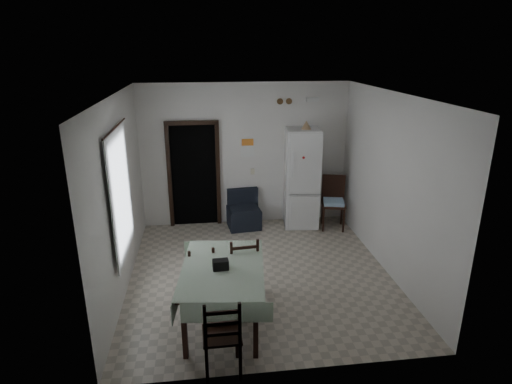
{
  "coord_description": "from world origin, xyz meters",
  "views": [
    {
      "loc": [
        -0.85,
        -6.18,
        3.56
      ],
      "look_at": [
        0.0,
        0.5,
        1.25
      ],
      "focal_mm": 30.0,
      "sensor_mm": 36.0,
      "label": 1
    }
  ],
  "objects_px": {
    "dining_table": "(223,295)",
    "dining_chair_far_right": "(242,267)",
    "navy_seat": "(244,210)",
    "dining_chair_near_head": "(222,333)",
    "corner_chair": "(334,203)",
    "dining_chair_far_left": "(200,273)",
    "fridge": "(301,178)"
  },
  "relations": [
    {
      "from": "dining_chair_far_left",
      "to": "dining_table",
      "type": "bearing_deg",
      "value": 106.93
    },
    {
      "from": "dining_chair_far_right",
      "to": "corner_chair",
      "type": "bearing_deg",
      "value": -136.75
    },
    {
      "from": "dining_chair_far_left",
      "to": "dining_chair_near_head",
      "type": "relative_size",
      "value": 0.91
    },
    {
      "from": "dining_chair_far_left",
      "to": "dining_chair_far_right",
      "type": "height_order",
      "value": "dining_chair_far_right"
    },
    {
      "from": "dining_chair_far_left",
      "to": "dining_chair_far_right",
      "type": "bearing_deg",
      "value": 169.12
    },
    {
      "from": "fridge",
      "to": "dining_table",
      "type": "distance_m",
      "value": 3.68
    },
    {
      "from": "corner_chair",
      "to": "dining_chair_far_left",
      "type": "relative_size",
      "value": 1.19
    },
    {
      "from": "dining_chair_far_left",
      "to": "dining_chair_near_head",
      "type": "bearing_deg",
      "value": 87.93
    },
    {
      "from": "navy_seat",
      "to": "dining_table",
      "type": "xyz_separation_m",
      "value": [
        -0.59,
        -3.17,
        0.03
      ]
    },
    {
      "from": "dining_chair_far_right",
      "to": "dining_chair_near_head",
      "type": "distance_m",
      "value": 1.52
    },
    {
      "from": "corner_chair",
      "to": "dining_chair_far_right",
      "type": "distance_m",
      "value": 3.12
    },
    {
      "from": "dining_chair_near_head",
      "to": "corner_chair",
      "type": "bearing_deg",
      "value": -124.06
    },
    {
      "from": "dining_table",
      "to": "dining_chair_far_left",
      "type": "relative_size",
      "value": 1.77
    },
    {
      "from": "fridge",
      "to": "dining_chair_far_right",
      "type": "distance_m",
      "value": 3.02
    },
    {
      "from": "dining_table",
      "to": "dining_chair_far_right",
      "type": "relative_size",
      "value": 1.59
    },
    {
      "from": "fridge",
      "to": "corner_chair",
      "type": "bearing_deg",
      "value": -17.14
    },
    {
      "from": "fridge",
      "to": "dining_chair_far_left",
      "type": "height_order",
      "value": "fridge"
    },
    {
      "from": "corner_chair",
      "to": "dining_table",
      "type": "distance_m",
      "value": 3.76
    },
    {
      "from": "corner_chair",
      "to": "dining_chair_far_left",
      "type": "distance_m",
      "value": 3.57
    },
    {
      "from": "corner_chair",
      "to": "dining_table",
      "type": "bearing_deg",
      "value": -117.31
    },
    {
      "from": "dining_table",
      "to": "dining_chair_far_left",
      "type": "xyz_separation_m",
      "value": [
        -0.3,
        0.57,
        0.04
      ]
    },
    {
      "from": "navy_seat",
      "to": "dining_chair_near_head",
      "type": "relative_size",
      "value": 0.77
    },
    {
      "from": "corner_chair",
      "to": "dining_chair_near_head",
      "type": "distance_m",
      "value": 4.53
    },
    {
      "from": "dining_chair_far_right",
      "to": "dining_chair_near_head",
      "type": "bearing_deg",
      "value": 70.77
    },
    {
      "from": "dining_table",
      "to": "fridge",
      "type": "bearing_deg",
      "value": 67.28
    },
    {
      "from": "navy_seat",
      "to": "dining_chair_far_right",
      "type": "bearing_deg",
      "value": -102.07
    },
    {
      "from": "dining_chair_far_left",
      "to": "dining_chair_far_right",
      "type": "xyz_separation_m",
      "value": [
        0.61,
        0.0,
        0.05
      ]
    },
    {
      "from": "navy_seat",
      "to": "dining_chair_far_left",
      "type": "bearing_deg",
      "value": -114.89
    },
    {
      "from": "dining_table",
      "to": "dining_chair_near_head",
      "type": "height_order",
      "value": "dining_chair_near_head"
    },
    {
      "from": "dining_chair_near_head",
      "to": "fridge",
      "type": "bearing_deg",
      "value": -115.46
    },
    {
      "from": "dining_table",
      "to": "dining_chair_far_left",
      "type": "bearing_deg",
      "value": 124.67
    },
    {
      "from": "dining_table",
      "to": "corner_chair",
      "type": "bearing_deg",
      "value": 56.96
    }
  ]
}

